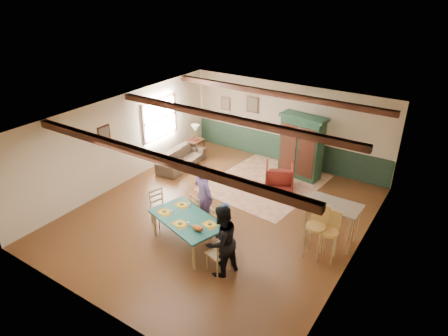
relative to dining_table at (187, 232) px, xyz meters
The scene contains 35 objects.
floor 1.54m from the dining_table, 93.35° to the left, with size 8.00×8.00×0.00m, color #4B2915.
wall_back 5.57m from the dining_table, 90.91° to the left, with size 7.00×0.02×2.70m, color beige.
wall_left 4.00m from the dining_table, 157.49° to the left, with size 0.02×8.00×2.70m, color beige.
wall_right 3.85m from the dining_table, 23.53° to the left, with size 0.02×8.00×2.70m, color beige.
ceiling 2.76m from the dining_table, 93.35° to the left, with size 7.00×8.00×0.02m, color white.
wainscot_back 5.47m from the dining_table, 90.91° to the left, with size 6.95×0.03×0.90m, color #1D3527.
ceiling_beam_front 2.38m from the dining_table, 96.10° to the right, with size 6.95×0.16×0.16m, color black.
ceiling_beam_mid 2.93m from the dining_table, 92.64° to the left, with size 6.95×0.16×0.16m, color black.
ceiling_beam_back 5.01m from the dining_table, 91.11° to the left, with size 6.95×0.16×0.16m, color black.
window_left 4.92m from the dining_table, 138.15° to the left, with size 0.06×1.60×1.30m, color white, non-canonical shape.
picture_left_wall 3.92m from the dining_table, 166.01° to the left, with size 0.04×0.42×0.52m, color #7A7258, non-canonical shape.
picture_back_a 5.81m from the dining_table, 104.26° to the left, with size 0.45×0.04×0.55m, color #7A7258, non-canonical shape.
picture_back_b 6.13m from the dining_table, 114.50° to the left, with size 0.38×0.04×0.48m, color #7A7258, non-canonical shape.
dining_table is the anchor object (origin of this frame).
dining_chair_far_left 0.83m from the dining_table, 102.59° to the left, with size 0.42×0.44×0.95m, color #A58152, non-canonical shape.
dining_chair_far_right 0.83m from the dining_table, 44.48° to the left, with size 0.42×0.44×0.95m, color #A58152, non-canonical shape.
dining_chair_end_left 1.15m from the dining_table, 163.53° to the left, with size 0.42×0.44×0.95m, color #A58152, non-canonical shape.
dining_chair_end_right 1.15m from the dining_table, 16.47° to the right, with size 0.42×0.44×0.95m, color #A58152, non-canonical shape.
person_man 1.02m from the dining_table, 100.10° to the left, with size 0.63×0.41×1.72m, color #664F88.
person_woman 1.32m from the dining_table, 16.47° to the right, with size 0.80×0.62×1.65m, color black.
person_child 0.90m from the dining_table, 46.97° to the left, with size 0.49×0.32×1.00m, color navy.
cat 0.72m from the dining_table, 26.77° to the right, with size 0.36×0.14×0.18m, color orange, non-canonical shape.
place_setting_near_left 0.74m from the dining_table, behind, with size 0.40×0.30×0.11m, color yellow, non-canonical shape.
place_setting_near_center 0.51m from the dining_table, 84.67° to the right, with size 0.40×0.30×0.11m, color yellow, non-canonical shape.
place_setting_far_left 0.74m from the dining_table, 139.09° to the left, with size 0.40×0.30×0.11m, color yellow, non-canonical shape.
place_setting_far_right 0.74m from the dining_table, ahead, with size 0.40×0.30×0.11m, color yellow, non-canonical shape.
area_rug 3.78m from the dining_table, 88.43° to the left, with size 2.90×3.44×0.01m, color beige.
armoire 4.85m from the dining_table, 80.87° to the left, with size 1.43×0.57×2.01m, color #133122.
armchair 3.79m from the dining_table, 81.70° to the left, with size 0.81×0.83×0.76m, color #470F0E.
sofa 4.31m from the dining_table, 130.47° to the left, with size 1.94×0.76×0.57m, color #44372A.
end_table 5.14m from the dining_table, 124.59° to the left, with size 0.48×0.48×0.59m, color black, non-canonical shape.
table_lamp 5.17m from the dining_table, 124.59° to the left, with size 0.30×0.30×0.54m, color beige, non-canonical shape.
counter_table 3.41m from the dining_table, 36.28° to the left, with size 1.23×0.72×1.03m, color tan, non-canonical shape.
bar_stool_left 2.93m from the dining_table, 25.61° to the left, with size 0.45×0.50×1.27m, color tan, non-canonical shape.
bar_stool_right 3.21m from the dining_table, 23.95° to the left, with size 0.42×0.46×1.19m, color tan, non-canonical shape.
Camera 1 is at (5.03, -7.46, 5.89)m, focal length 32.00 mm.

